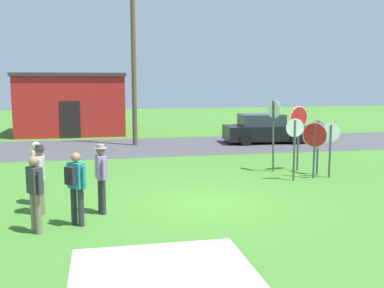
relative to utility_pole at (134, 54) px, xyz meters
name	(u,v)px	position (x,y,z in m)	size (l,w,h in m)	color
ground_plane	(209,203)	(1.07, -11.39, -4.55)	(80.00, 80.00, 0.00)	#3D7528
street_asphalt	(158,146)	(1.07, -0.65, -4.55)	(60.00, 6.40, 0.01)	#424247
concrete_path	(162,268)	(-0.75, -15.33, -4.55)	(3.20, 2.40, 0.01)	#ADAAA3
building_background	(72,103)	(-3.35, 6.05, -2.71)	(6.39, 5.39, 3.68)	#B2231E
utility_pole	(134,54)	(0.00, 0.00, 0.00)	(1.80, 0.24, 8.74)	brown
parked_car_on_street	(265,130)	(6.76, -0.48, -3.87)	(4.38, 2.18, 1.51)	black
stop_sign_rear_left	(299,126)	(5.32, -7.70, -2.93)	(0.78, 0.27, 2.36)	#474C4C
stop_sign_center_cluster	(295,140)	(4.48, -9.22, -3.19)	(0.61, 0.07, 2.05)	#474C4C
stop_sign_low_front	(330,141)	(5.86, -9.05, -3.31)	(0.62, 0.14, 1.86)	#474C4C
stop_sign_tallest	(315,140)	(5.29, -9.04, -3.27)	(0.61, 0.63, 1.90)	#474C4C
stop_sign_leaning_right	(318,137)	(5.69, -8.50, -3.24)	(0.28, 0.70, 1.93)	#474C4C
stop_sign_leaning_left	(273,124)	(4.35, -7.70, -2.81)	(0.27, 0.64, 2.61)	#474C4C
person_holding_notes	(37,169)	(-3.42, -10.53, -3.60)	(0.29, 0.56, 1.69)	#7A6B56
person_with_sunhat	(101,175)	(-1.75, -11.73, -3.57)	(0.32, 0.56, 1.74)	#2D2D33
person_near_signs	(40,174)	(-3.24, -11.46, -3.54)	(0.41, 0.57, 1.74)	#7A6B56
person_in_blue	(76,184)	(-2.32, -12.60, -3.57)	(0.48, 0.47, 1.69)	#2D2D33
person_in_teal	(35,190)	(-3.16, -12.93, -3.60)	(0.38, 0.49, 1.69)	#7A6B56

